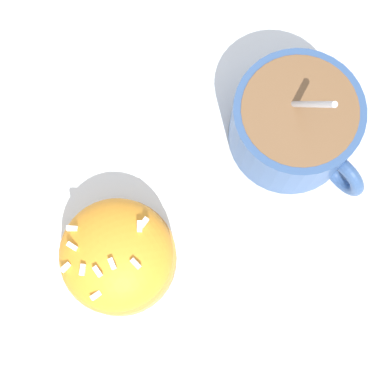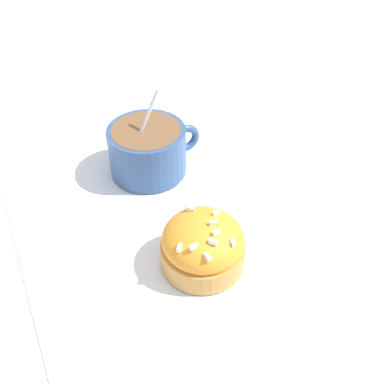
% 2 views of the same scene
% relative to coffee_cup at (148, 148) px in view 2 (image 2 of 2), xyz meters
% --- Properties ---
extents(ground_plane, '(3.00, 3.00, 0.00)m').
position_rel_coffee_cup_xyz_m(ground_plane, '(0.07, -0.02, -0.03)').
color(ground_plane, silver).
extents(paper_napkin, '(0.35, 0.35, 0.00)m').
position_rel_coffee_cup_xyz_m(paper_napkin, '(0.07, -0.02, -0.03)').
color(paper_napkin, white).
rests_on(paper_napkin, ground_plane).
extents(coffee_cup, '(0.09, 0.11, 0.10)m').
position_rel_coffee_cup_xyz_m(coffee_cup, '(0.00, 0.00, 0.00)').
color(coffee_cup, '#335184').
rests_on(coffee_cup, paper_napkin).
extents(frosted_pastry, '(0.08, 0.08, 0.06)m').
position_rel_coffee_cup_xyz_m(frosted_pastry, '(0.15, -0.03, -0.01)').
color(frosted_pastry, '#D19347').
rests_on(frosted_pastry, paper_napkin).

